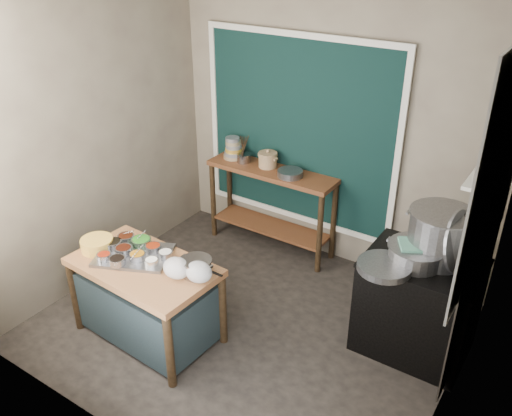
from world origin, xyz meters
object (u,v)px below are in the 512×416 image
Objects in this scene: prep_table at (147,300)px; saucepan at (197,267)px; condiment_tray at (134,255)px; back_counter at (271,209)px; stock_pot at (440,235)px; utensil_cup at (244,158)px; steamer at (416,254)px; yellow_basin at (97,244)px; stove_block at (417,307)px; ceramic_crock at (268,161)px.

saucepan reaches higher than prep_table.
saucepan is (0.62, 0.09, 0.06)m from condiment_tray.
stock_pot reaches higher than back_counter.
back_counter is at bearing -0.55° from utensil_cup.
prep_table is 2.67× the size of steamer.
saucepan is (0.96, 0.19, 0.02)m from yellow_basin.
stock_pot reaches higher than stove_block.
stock_pot is at bearing 34.39° from prep_table.
stock_pot reaches higher than saucepan.
saucepan is (0.37, -1.73, 0.35)m from back_counter.
stock_pot is at bearing 35.62° from saucepan.
stove_block is at bearing 32.85° from prep_table.
saucepan is 1.83m from ceramic_crock.
stove_block is at bearing 33.90° from saucepan.
ceramic_crock reaches higher than yellow_basin.
saucepan is at bearing 8.68° from condiment_tray.
yellow_basin is at bearing -168.18° from saucepan.
prep_table is 0.86× the size of back_counter.
stock_pot is at bearing -15.14° from utensil_cup.
yellow_basin is 2.03m from ceramic_crock.
stock_pot reaches higher than condiment_tray.
back_counter is 6.81× the size of ceramic_crock.
prep_table is 2.51m from stock_pot.
back_counter is 5.60× the size of saucepan.
utensil_cup reaches higher than yellow_basin.
saucepan is (-1.53, -1.00, 0.40)m from stove_block.
prep_table is 5.87× the size of ceramic_crock.
back_counter is 2.70× the size of stock_pot.
stove_block is 3.21× the size of yellow_basin.
utensil_cup is at bearing 113.69° from saucepan.
yellow_basin is at bearing -170.76° from prep_table.
condiment_tray is at bearing 15.29° from yellow_basin.
utensil_cup is 0.29× the size of stock_pot.
yellow_basin is (-2.49, -1.19, 0.38)m from stove_block.
stove_block is 4.23× the size of ceramic_crock.
yellow_basin is 2.87m from stock_pot.
condiment_tray is 3.97× the size of utensil_cup.
utensil_cup is at bearing 93.67° from condiment_tray.
steamer reaches higher than condiment_tray.
ceramic_crock is 0.40× the size of stock_pot.
condiment_tray is 2.38× the size of saucepan.
prep_table is 1.99m from utensil_cup.
condiment_tray reaches higher than prep_table.
back_counter is at bearing 102.82° from saucepan.
steamer is (-0.06, -0.05, 0.53)m from stove_block.
back_counter is 0.64m from utensil_cup.
utensil_cup is at bearing 162.05° from stove_block.
prep_table is 1.39× the size of stove_block.
stove_block is 3.48× the size of saucepan.
ceramic_crock reaches higher than saucepan.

